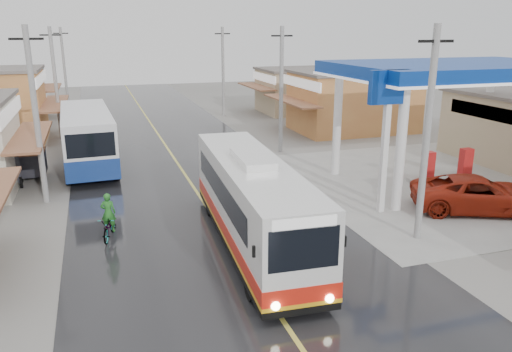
{
  "coord_description": "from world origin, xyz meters",
  "views": [
    {
      "loc": [
        -4.47,
        -15.08,
        7.81
      ],
      "look_at": [
        1.52,
        3.36,
        2.08
      ],
      "focal_mm": 35.0,
      "sensor_mm": 36.0,
      "label": 1
    }
  ],
  "objects_px": {
    "tricycle_far": "(4,166)",
    "coach_bus": "(252,202)",
    "jeepney": "(478,194)",
    "second_bus": "(87,137)",
    "cyclist": "(109,223)",
    "tricycle_near": "(33,163)"
  },
  "relations": [
    {
      "from": "jeepney",
      "to": "tricycle_far",
      "type": "xyz_separation_m",
      "value": [
        -20.56,
        10.73,
        0.24
      ]
    },
    {
      "from": "cyclist",
      "to": "second_bus",
      "type": "bearing_deg",
      "value": 107.49
    },
    {
      "from": "second_bus",
      "to": "tricycle_near",
      "type": "relative_size",
      "value": 4.98
    },
    {
      "from": "tricycle_far",
      "to": "cyclist",
      "type": "bearing_deg",
      "value": -72.28
    },
    {
      "from": "jeepney",
      "to": "tricycle_near",
      "type": "xyz_separation_m",
      "value": [
        -19.24,
        11.58,
        0.08
      ]
    },
    {
      "from": "cyclist",
      "to": "tricycle_far",
      "type": "xyz_separation_m",
      "value": [
        -4.88,
        8.84,
        0.41
      ]
    },
    {
      "from": "cyclist",
      "to": "tricycle_near",
      "type": "distance_m",
      "value": 10.32
    },
    {
      "from": "tricycle_far",
      "to": "jeepney",
      "type": "bearing_deg",
      "value": -38.72
    },
    {
      "from": "coach_bus",
      "to": "cyclist",
      "type": "relative_size",
      "value": 5.93
    },
    {
      "from": "coach_bus",
      "to": "tricycle_near",
      "type": "height_order",
      "value": "coach_bus"
    },
    {
      "from": "tricycle_far",
      "to": "coach_bus",
      "type": "bearing_deg",
      "value": -59.13
    },
    {
      "from": "second_bus",
      "to": "jeepney",
      "type": "distance_m",
      "value": 21.12
    },
    {
      "from": "coach_bus",
      "to": "tricycle_far",
      "type": "bearing_deg",
      "value": 135.22
    },
    {
      "from": "tricycle_near",
      "to": "tricycle_far",
      "type": "height_order",
      "value": "tricycle_far"
    },
    {
      "from": "second_bus",
      "to": "tricycle_far",
      "type": "relative_size",
      "value": 4.16
    },
    {
      "from": "coach_bus",
      "to": "jeepney",
      "type": "relative_size",
      "value": 1.97
    },
    {
      "from": "coach_bus",
      "to": "second_bus",
      "type": "distance_m",
      "value": 14.77
    },
    {
      "from": "second_bus",
      "to": "jeepney",
      "type": "xyz_separation_m",
      "value": [
        16.39,
        -13.29,
        -0.98
      ]
    },
    {
      "from": "jeepney",
      "to": "tricycle_near",
      "type": "bearing_deg",
      "value": 81.92
    },
    {
      "from": "cyclist",
      "to": "tricycle_near",
      "type": "bearing_deg",
      "value": 124.11
    },
    {
      "from": "cyclist",
      "to": "jeepney",
      "type": "bearing_deg",
      "value": 7.1
    },
    {
      "from": "second_bus",
      "to": "tricycle_near",
      "type": "height_order",
      "value": "second_bus"
    }
  ]
}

